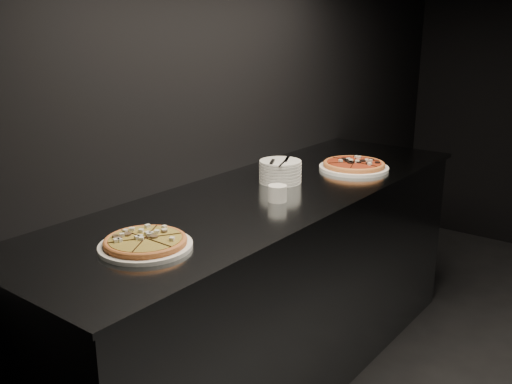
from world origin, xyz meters
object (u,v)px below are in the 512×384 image
Objects in this scene: plate_stack at (280,171)px; cutlery at (280,161)px; ramekin at (277,193)px; pizza_tomato at (354,165)px; counter at (270,287)px; pizza_mushroom at (146,243)px.

cutlery is at bearing -62.38° from plate_stack.
ramekin is (0.16, -0.25, -0.01)m from plate_stack.
plate_stack is at bearing 89.81° from cutlery.
pizza_tomato is at bearing 68.92° from plate_stack.
cutlery reaches higher than ramekin.
pizza_tomato is 0.44m from plate_stack.
counter is 0.58m from cutlery.
pizza_mushroom is 0.88× the size of pizza_tomato.
ramekin is at bearing -89.64° from pizza_tomato.
counter is 0.52m from ramekin.
plate_stack is 0.30m from ramekin.
cutlery reaches higher than counter.
cutlery reaches higher than pizza_tomato.
plate_stack is 0.06m from cutlery.
ramekin reaches higher than pizza_tomato.
ramekin is (0.16, -0.24, -0.07)m from cutlery.
cutlery is (-0.15, -0.43, 0.08)m from pizza_tomato.
counter is 12.06× the size of cutlery.
cutlery reaches higher than plate_stack.
pizza_mushroom is (0.06, -0.78, 0.48)m from counter.
pizza_tomato reaches higher than pizza_mushroom.
cutlery is at bearing 96.91° from pizza_mushroom.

